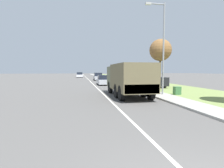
{
  "coord_description": "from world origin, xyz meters",
  "views": [
    {
      "loc": [
        -2.11,
        -1.74,
        2.1
      ],
      "look_at": [
        0.73,
        13.36,
        0.92
      ],
      "focal_mm": 28.0,
      "sensor_mm": 36.0,
      "label": 1
    }
  ],
  "objects_px": {
    "car_third_ahead": "(80,75)",
    "pickup_truck": "(151,80)",
    "military_truck": "(128,78)",
    "car_nearest_ahead": "(104,80)",
    "car_second_ahead": "(98,77)",
    "lamp_post": "(161,41)"
  },
  "relations": [
    {
      "from": "military_truck",
      "to": "car_nearest_ahead",
      "type": "relative_size",
      "value": 1.62
    },
    {
      "from": "car_third_ahead",
      "to": "pickup_truck",
      "type": "bearing_deg",
      "value": -74.22
    },
    {
      "from": "military_truck",
      "to": "car_second_ahead",
      "type": "distance_m",
      "value": 24.07
    },
    {
      "from": "car_nearest_ahead",
      "to": "pickup_truck",
      "type": "height_order",
      "value": "pickup_truck"
    },
    {
      "from": "military_truck",
      "to": "car_second_ahead",
      "type": "relative_size",
      "value": 1.46
    },
    {
      "from": "car_second_ahead",
      "to": "lamp_post",
      "type": "relative_size",
      "value": 0.61
    },
    {
      "from": "car_nearest_ahead",
      "to": "pickup_truck",
      "type": "xyz_separation_m",
      "value": [
        5.8,
        -3.91,
        0.23
      ]
    },
    {
      "from": "car_nearest_ahead",
      "to": "military_truck",
      "type": "bearing_deg",
      "value": -88.18
    },
    {
      "from": "car_nearest_ahead",
      "to": "pickup_truck",
      "type": "relative_size",
      "value": 0.75
    },
    {
      "from": "car_nearest_ahead",
      "to": "lamp_post",
      "type": "relative_size",
      "value": 0.55
    },
    {
      "from": "car_third_ahead",
      "to": "pickup_truck",
      "type": "distance_m",
      "value": 33.91
    },
    {
      "from": "car_nearest_ahead",
      "to": "car_third_ahead",
      "type": "distance_m",
      "value": 28.93
    },
    {
      "from": "car_third_ahead",
      "to": "car_second_ahead",
      "type": "bearing_deg",
      "value": -76.81
    },
    {
      "from": "lamp_post",
      "to": "car_third_ahead",
      "type": "bearing_deg",
      "value": 99.08
    },
    {
      "from": "car_second_ahead",
      "to": "car_third_ahead",
      "type": "distance_m",
      "value": 17.04
    },
    {
      "from": "car_nearest_ahead",
      "to": "car_second_ahead",
      "type": "relative_size",
      "value": 0.9
    },
    {
      "from": "car_nearest_ahead",
      "to": "pickup_truck",
      "type": "distance_m",
      "value": 7.0
    },
    {
      "from": "car_second_ahead",
      "to": "car_third_ahead",
      "type": "xyz_separation_m",
      "value": [
        -3.89,
        16.59,
        -0.01
      ]
    },
    {
      "from": "military_truck",
      "to": "car_third_ahead",
      "type": "height_order",
      "value": "military_truck"
    },
    {
      "from": "car_second_ahead",
      "to": "pickup_truck",
      "type": "height_order",
      "value": "pickup_truck"
    },
    {
      "from": "military_truck",
      "to": "car_nearest_ahead",
      "type": "height_order",
      "value": "military_truck"
    },
    {
      "from": "military_truck",
      "to": "car_third_ahead",
      "type": "relative_size",
      "value": 1.36
    }
  ]
}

